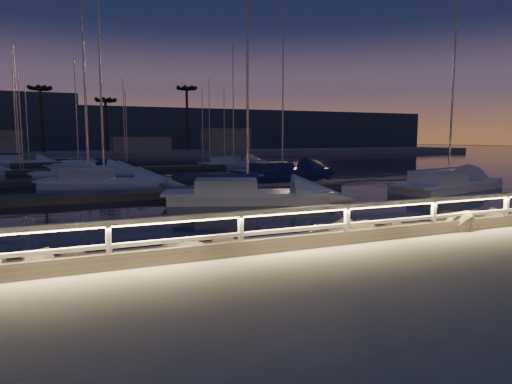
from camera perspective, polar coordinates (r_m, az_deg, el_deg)
ground at (r=11.84m, az=7.21°, el=-6.84°), size 400.00×400.00×0.00m
harbor_water at (r=41.69m, az=-15.25°, el=1.42°), size 400.00×440.00×0.60m
guard_rail at (r=11.64m, az=6.98°, el=-3.17°), size 44.11×0.12×1.06m
riprap at (r=11.46m, az=-20.81°, el=-8.48°), size 27.55×2.71×1.30m
floating_docks at (r=42.90m, az=-15.53°, el=2.31°), size 22.00×36.00×0.40m
far_shore at (r=84.16m, az=-19.60°, el=4.73°), size 160.00×14.00×5.20m
palm_left at (r=82.23m, az=-25.37°, el=11.30°), size 3.00×3.00×11.20m
palm_center at (r=83.47m, az=-18.31°, el=10.60°), size 3.00×3.00×9.70m
palm_right at (r=85.15m, az=-8.67°, el=12.30°), size 3.00×3.00×12.20m
sailboat_c at (r=23.84m, az=-1.62°, el=-0.25°), size 9.02×5.38×14.83m
sailboat_d at (r=31.67m, az=22.66°, el=0.98°), size 9.82×5.03×16.01m
sailboat_f at (r=32.27m, az=-18.83°, el=1.27°), size 8.78×5.62×14.60m
sailboat_g at (r=40.62m, az=-20.59°, el=2.24°), size 9.07×4.03×14.88m
sailboat_h at (r=40.63m, az=3.01°, el=2.67°), size 9.66×4.05×15.85m
sailboat_j at (r=48.53m, az=-20.37°, el=2.90°), size 7.68×4.83×12.74m
sailboat_k at (r=55.15m, az=-21.47°, el=3.24°), size 7.37×3.50×12.07m
sailboat_l at (r=53.97m, az=-3.03°, el=3.66°), size 8.63×4.22×14.07m
sailboat_n at (r=62.75m, az=-27.82°, el=3.35°), size 8.30×3.31×13.77m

